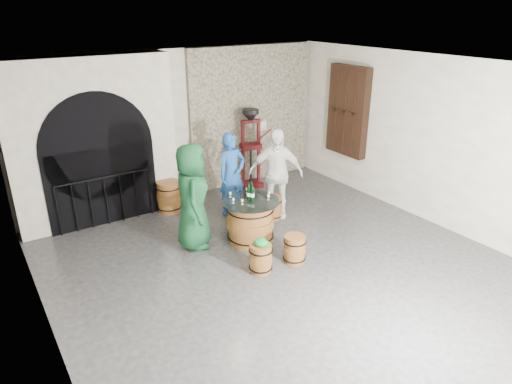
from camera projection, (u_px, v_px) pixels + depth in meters
ground at (291, 274)px, 7.35m from camera, size 8.00×8.00×0.00m
wall_back at (180, 126)px, 9.82m from camera, size 8.00×0.00×8.00m
wall_left at (40, 245)px, 4.96m from camera, size 0.00×8.00×8.00m
wall_right at (442, 144)px, 8.52m from camera, size 0.00×8.00×8.00m
ceiling at (298, 71)px, 6.13m from camera, size 8.00×8.00×0.00m
stone_facing_panel at (252, 116)px, 10.69m from camera, size 3.20×0.12×3.18m
arched_opening at (94, 143)px, 8.66m from camera, size 3.10×0.60×3.19m
shuttered_window at (348, 111)px, 10.24m from camera, size 0.23×1.10×2.00m
barrel_table at (250, 221)px, 8.24m from camera, size 1.04×1.04×0.80m
barrel_stool_left at (193, 233)px, 8.15m from camera, size 0.39×0.39×0.48m
barrel_stool_far at (235, 207)px, 9.22m from camera, size 0.39×0.39×0.48m
barrel_stool_right at (272, 207)px, 9.18m from camera, size 0.39×0.39×0.48m
barrel_stool_near_right at (295, 249)px, 7.62m from camera, size 0.39×0.39×0.48m
barrel_stool_near_left at (261, 258)px, 7.35m from camera, size 0.39×0.39×0.48m
green_cap at (261, 242)px, 7.24m from camera, size 0.26×0.22×0.12m
person_green at (192, 197)px, 7.88m from camera, size 0.92×1.09×1.89m
person_blue at (232, 174)px, 9.18m from camera, size 0.65×0.46×1.70m
person_white at (276, 174)px, 9.05m from camera, size 1.12×1.00×1.83m
wine_bottle_left at (249, 193)px, 8.08m from camera, size 0.08×0.08×0.32m
wine_bottle_center at (252, 193)px, 8.05m from camera, size 0.08×0.08×0.32m
wine_bottle_right at (251, 192)px, 8.11m from camera, size 0.08×0.08×0.32m
tasting_glass_a at (242, 202)px, 7.91m from camera, size 0.05×0.05×0.10m
tasting_glass_b at (269, 194)px, 8.22m from camera, size 0.05×0.05×0.10m
tasting_glass_c at (230, 195)px, 8.20m from camera, size 0.05×0.05×0.10m
tasting_glass_d at (247, 190)px, 8.39m from camera, size 0.05×0.05×0.10m
tasting_glass_e at (268, 197)px, 8.09m from camera, size 0.05×0.05×0.10m
tasting_glass_f at (233, 201)px, 7.95m from camera, size 0.05×0.05×0.10m
side_barrel at (169, 197)px, 9.46m from camera, size 0.50×0.50×0.66m
corking_press at (251, 143)px, 10.49m from camera, size 0.77×0.50×1.85m
control_box at (262, 125)px, 10.86m from camera, size 0.18×0.10×0.22m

